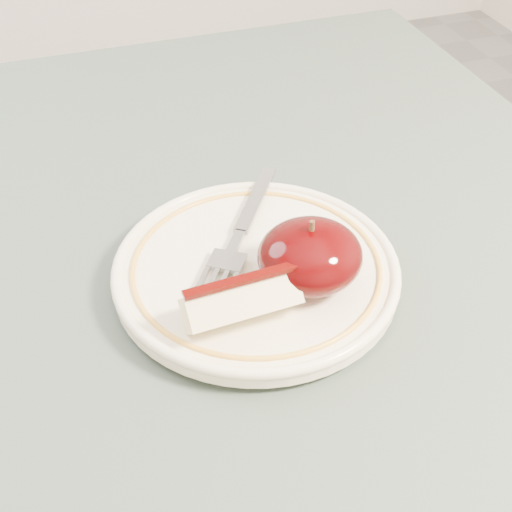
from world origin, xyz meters
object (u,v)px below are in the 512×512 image
object	(u,v)px
plate	(256,270)
apple_half	(310,256)
table	(151,365)
fork	(240,233)

from	to	relation	value
plate	apple_half	bearing A→B (deg)	-41.98
plate	apple_half	xyz separation A→B (m)	(0.03, -0.03, 0.03)
table	fork	bearing A→B (deg)	10.89
plate	fork	world-z (taller)	fork
table	apple_half	distance (m)	0.18
table	plate	bearing A→B (deg)	-12.57
table	apple_half	size ratio (longest dim) A/B	11.41
apple_half	plate	bearing A→B (deg)	138.02
plate	apple_half	size ratio (longest dim) A/B	2.85
table	apple_half	world-z (taller)	apple_half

